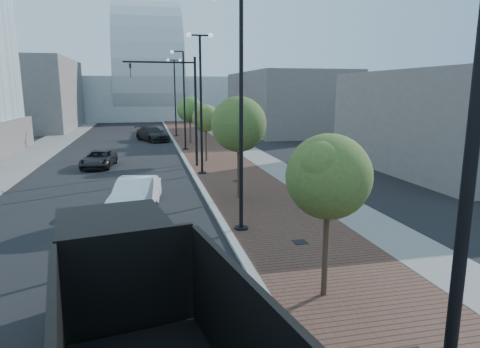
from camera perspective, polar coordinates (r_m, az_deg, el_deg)
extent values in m
cube|color=#4C2D23|center=(46.92, -4.51, 4.38)|extent=(7.00, 140.00, 0.12)
cube|color=slate|center=(47.37, -1.26, 4.48)|extent=(2.40, 140.00, 0.13)
cube|color=gray|center=(46.56, -8.78, 4.24)|extent=(0.30, 140.00, 0.14)
cube|color=slate|center=(47.51, -24.65, 3.46)|extent=(4.00, 140.00, 0.12)
cube|color=black|center=(10.60, -16.54, -11.94)|extent=(2.79, 2.87, 2.48)
cube|color=black|center=(12.29, -17.19, -12.76)|extent=(2.33, 0.89, 1.24)
cube|color=black|center=(9.54, -15.18, -18.78)|extent=(2.48, 1.18, 0.48)
cube|color=black|center=(8.08, -14.67, -13.88)|extent=(2.36, 0.55, 1.90)
cylinder|color=black|center=(10.51, -21.50, -19.18)|extent=(0.47, 1.08, 1.05)
cylinder|color=silver|center=(10.51, -21.50, -19.18)|extent=(0.42, 0.62, 0.57)
cylinder|color=black|center=(10.68, -10.19, -17.97)|extent=(0.47, 1.08, 1.05)
cylinder|color=silver|center=(10.68, -10.19, -17.97)|extent=(0.42, 0.62, 0.57)
cylinder|color=black|center=(11.92, -21.78, -15.38)|extent=(0.47, 1.08, 1.05)
cylinder|color=silver|center=(11.92, -21.78, -15.38)|extent=(0.42, 0.62, 0.57)
cylinder|color=black|center=(12.08, -11.97, -14.42)|extent=(0.47, 1.08, 1.05)
cylinder|color=silver|center=(12.08, -11.97, -14.42)|extent=(0.42, 0.62, 0.57)
imported|color=white|center=(20.81, -13.94, -2.73)|extent=(2.62, 5.00, 1.57)
imported|color=black|center=(33.21, -18.52, 1.92)|extent=(2.61, 4.71, 1.25)
imported|color=black|center=(48.75, -11.73, 5.30)|extent=(4.20, 5.88, 1.58)
imported|color=black|center=(20.61, 9.55, -2.67)|extent=(0.62, 0.44, 1.58)
cylinder|color=black|center=(5.61, 28.38, -1.38)|extent=(0.16, 0.16, 9.00)
cylinder|color=black|center=(17.45, 0.15, -7.45)|extent=(0.56, 0.56, 0.20)
cylinder|color=black|center=(16.56, 0.16, 7.52)|extent=(0.16, 0.16, 9.00)
cylinder|color=black|center=(28.90, -5.11, 0.08)|extent=(0.56, 0.56, 0.20)
cylinder|color=black|center=(28.37, -5.27, 9.07)|extent=(0.16, 0.16, 9.00)
cylinder|color=black|center=(28.55, -5.44, 18.13)|extent=(1.40, 0.10, 0.10)
sphere|color=silver|center=(28.47, -6.91, 18.12)|extent=(0.32, 0.32, 0.32)
sphere|color=silver|center=(28.65, -3.98, 18.12)|extent=(0.32, 0.32, 0.32)
cylinder|color=black|center=(40.67, -7.35, 3.30)|extent=(0.56, 0.56, 0.20)
cylinder|color=black|center=(40.30, -7.51, 9.68)|extent=(0.16, 0.16, 9.00)
cylinder|color=black|center=(40.38, -8.42, 16.05)|extent=(1.00, 0.10, 0.10)
sphere|color=silver|center=(40.34, -9.15, 15.93)|extent=(0.32, 0.32, 0.32)
cylinder|color=black|center=(52.54, -8.59, 5.07)|extent=(0.56, 0.56, 0.20)
cylinder|color=black|center=(52.25, -8.74, 10.00)|extent=(0.16, 0.16, 9.00)
cylinder|color=black|center=(52.35, -8.89, 14.93)|extent=(1.40, 0.10, 0.10)
sphere|color=silver|center=(52.31, -9.68, 14.91)|extent=(0.32, 0.32, 0.32)
sphere|color=silver|center=(52.41, -8.10, 14.95)|extent=(0.32, 0.32, 0.32)
cylinder|color=black|center=(31.38, -5.97, 8.13)|extent=(0.18, 0.18, 8.00)
cylinder|color=black|center=(31.19, -10.82, 14.60)|extent=(5.00, 0.12, 0.12)
imported|color=black|center=(31.15, -14.56, 13.34)|extent=(0.16, 0.20, 1.00)
cylinder|color=#382619|center=(11.87, 11.48, -9.12)|extent=(0.16, 0.16, 3.24)
sphere|color=#3D551D|center=(11.36, 11.85, -0.33)|extent=(2.28, 2.28, 2.28)
sphere|color=#3D551D|center=(11.84, 12.97, -1.05)|extent=(1.59, 1.59, 1.59)
sphere|color=#3D551D|center=(10.91, 11.13, 0.95)|extent=(1.37, 1.37, 1.37)
cylinder|color=#382619|center=(21.96, -0.18, 1.20)|extent=(0.16, 0.16, 3.71)
sphere|color=#38511C|center=(21.69, -0.19, 6.73)|extent=(2.84, 2.84, 2.84)
sphere|color=#38511C|center=(22.10, 0.67, 6.12)|extent=(1.99, 1.99, 1.99)
sphere|color=#38511C|center=(21.31, -0.81, 7.65)|extent=(1.70, 1.70, 1.70)
cylinder|color=#382619|center=(33.69, -4.59, 4.34)|extent=(0.16, 0.16, 3.27)
sphere|color=#486121|center=(33.51, -4.64, 7.52)|extent=(2.15, 2.15, 2.15)
sphere|color=#486121|center=(33.88, -4.04, 7.17)|extent=(1.50, 1.50, 1.50)
sphere|color=#486121|center=(33.16, -5.10, 8.04)|extent=(1.29, 1.29, 1.29)
cylinder|color=#382619|center=(45.53, -6.74, 6.19)|extent=(0.16, 0.16, 3.40)
sphere|color=#396121|center=(45.40, -6.80, 8.64)|extent=(2.70, 2.70, 2.70)
sphere|color=#396121|center=(45.75, -6.32, 8.36)|extent=(1.89, 1.89, 1.89)
sphere|color=#396121|center=(45.06, -7.15, 9.04)|extent=(1.62, 1.62, 1.62)
cube|color=#A3AAAD|center=(91.14, -12.14, 10.01)|extent=(50.00, 28.00, 8.00)
cube|color=#68605D|center=(68.26, -27.39, 9.49)|extent=(14.00, 20.00, 10.00)
cube|color=#615A57|center=(59.29, 6.23, 9.61)|extent=(12.00, 22.00, 8.00)
cube|color=#655D5A|center=(33.62, 26.38, 6.38)|extent=(10.00, 16.00, 7.00)
cube|color=black|center=(16.13, 8.08, -9.06)|extent=(0.50, 0.50, 0.02)
cube|color=black|center=(26.30, -0.35, -0.94)|extent=(0.50, 0.50, 0.02)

